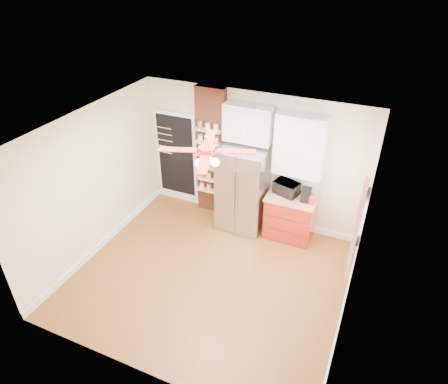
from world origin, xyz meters
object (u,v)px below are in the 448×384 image
at_px(coffee_maker, 306,195).
at_px(canister_left, 311,200).
at_px(fridge, 243,188).
at_px(red_cabinet, 290,216).
at_px(toaster_oven, 286,188).
at_px(ceiling_fan, 207,151).
at_px(pantry_jar_oats, 204,151).

height_order(coffee_maker, canister_left, coffee_maker).
height_order(fridge, coffee_maker, fridge).
xyz_separation_m(red_cabinet, toaster_oven, (-0.14, 0.06, 0.57)).
distance_m(ceiling_fan, coffee_maker, 2.45).
bearing_deg(coffee_maker, pantry_jar_oats, 173.30).
xyz_separation_m(fridge, red_cabinet, (0.97, 0.05, -0.42)).
bearing_deg(toaster_oven, pantry_jar_oats, -163.87).
height_order(fridge, pantry_jar_oats, fridge).
distance_m(fridge, red_cabinet, 1.06).
distance_m(ceiling_fan, pantry_jar_oats, 2.23).
bearing_deg(red_cabinet, pantry_jar_oats, 177.27).
height_order(coffee_maker, pantry_jar_oats, pantry_jar_oats).
bearing_deg(pantry_jar_oats, ceiling_fan, -62.22).
xyz_separation_m(red_cabinet, canister_left, (0.37, -0.09, 0.52)).
bearing_deg(pantry_jar_oats, coffee_maker, -3.48).
bearing_deg(pantry_jar_oats, fridge, -8.92).
bearing_deg(toaster_oven, coffee_maker, 2.92).
relative_size(toaster_oven, canister_left, 2.98).
distance_m(canister_left, pantry_jar_oats, 2.28).
bearing_deg(coffee_maker, fridge, 177.24).
relative_size(fridge, toaster_oven, 3.85).
bearing_deg(coffee_maker, toaster_oven, 162.64).
bearing_deg(toaster_oven, fridge, -155.33).
bearing_deg(toaster_oven, ceiling_fan, -97.04).
height_order(ceiling_fan, canister_left, ceiling_fan).
relative_size(red_cabinet, toaster_oven, 2.07).
bearing_deg(fridge, coffee_maker, 0.46).
height_order(ceiling_fan, toaster_oven, ceiling_fan).
height_order(red_cabinet, coffee_maker, coffee_maker).
bearing_deg(fridge, canister_left, -1.63).
bearing_deg(red_cabinet, canister_left, -13.38).
distance_m(fridge, coffee_maker, 1.24).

